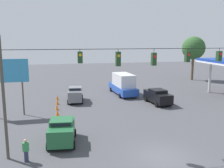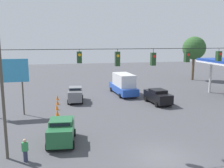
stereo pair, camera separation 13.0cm
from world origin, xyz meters
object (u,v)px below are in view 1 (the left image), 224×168
(traffic_cone_fifth, at_px, (57,102))
(tree_horizon_left, at_px, (194,48))
(traffic_cone_fourth, at_px, (57,107))
(overhead_signal_span, at_px, (152,77))
(sedan_green_parked_shoulder, at_px, (62,131))
(traffic_cone_farthest, at_px, (57,97))
(traffic_cone_second, at_px, (56,120))
(pedestrian, at_px, (26,151))
(roadside_billboard, at_px, (5,74))
(sedan_grey_withflow_far, at_px, (75,94))
(sedan_black_oncoming_far, at_px, (158,96))
(box_truck_blue_oncoming_deep, at_px, (123,84))
(traffic_cone_nearest, at_px, (56,128))
(traffic_cone_third, at_px, (57,113))

(traffic_cone_fifth, height_order, tree_horizon_left, tree_horizon_left)
(traffic_cone_fourth, bearing_deg, overhead_signal_span, 121.19)
(sedan_green_parked_shoulder, distance_m, traffic_cone_farthest, 14.71)
(sedan_green_parked_shoulder, xyz_separation_m, traffic_cone_second, (0.50, -5.00, -0.68))
(traffic_cone_fourth, bearing_deg, pedestrian, 80.75)
(sedan_green_parked_shoulder, relative_size, roadside_billboard, 0.66)
(sedan_grey_withflow_far, bearing_deg, roadside_billboard, 31.35)
(sedan_black_oncoming_far, relative_size, box_truck_blue_oncoming_deep, 0.64)
(sedan_grey_withflow_far, bearing_deg, sedan_green_parked_shoulder, 81.41)
(sedan_grey_withflow_far, bearing_deg, box_truck_blue_oncoming_deep, -157.20)
(overhead_signal_span, height_order, traffic_cone_fifth, overhead_signal_span)
(box_truck_blue_oncoming_deep, xyz_separation_m, traffic_cone_second, (9.75, 11.18, -1.19))
(tree_horizon_left, bearing_deg, sedan_black_oncoming_far, 49.06)
(traffic_cone_nearest, relative_size, traffic_cone_fourth, 1.00)
(tree_horizon_left, bearing_deg, pedestrian, 45.19)
(sedan_green_parked_shoulder, xyz_separation_m, box_truck_blue_oncoming_deep, (-9.26, -16.18, 0.50))
(box_truck_blue_oncoming_deep, bearing_deg, roadside_billboard, 27.31)
(overhead_signal_span, distance_m, traffic_cone_fifth, 16.46)
(sedan_green_parked_shoulder, distance_m, traffic_cone_fourth, 9.73)
(traffic_cone_second, height_order, roadside_billboard, roadside_billboard)
(traffic_cone_second, bearing_deg, traffic_cone_third, -93.58)
(overhead_signal_span, relative_size, box_truck_blue_oncoming_deep, 2.86)
(sedan_black_oncoming_far, bearing_deg, roadside_billboard, 4.53)
(sedan_grey_withflow_far, bearing_deg, traffic_cone_fifth, 23.23)
(sedan_grey_withflow_far, distance_m, traffic_cone_fourth, 4.23)
(traffic_cone_fourth, xyz_separation_m, traffic_cone_fifth, (-0.07, -2.44, 0.00))
(traffic_cone_fifth, bearing_deg, roadside_billboard, 34.56)
(traffic_cone_second, height_order, traffic_cone_fifth, same)
(sedan_green_parked_shoulder, bearing_deg, box_truck_blue_oncoming_deep, -119.77)
(traffic_cone_second, height_order, tree_horizon_left, tree_horizon_left)
(traffic_cone_nearest, height_order, pedestrian, pedestrian)
(sedan_black_oncoming_far, xyz_separation_m, tree_horizon_left, (-14.26, -16.44, 5.38))
(box_truck_blue_oncoming_deep, distance_m, traffic_cone_fourth, 11.69)
(pedestrian, height_order, tree_horizon_left, tree_horizon_left)
(sedan_black_oncoming_far, relative_size, traffic_cone_farthest, 7.02)
(traffic_cone_third, distance_m, pedestrian, 10.23)
(overhead_signal_span, bearing_deg, traffic_cone_fourth, -58.81)
(pedestrian, bearing_deg, sedan_grey_withflow_far, -105.57)
(tree_horizon_left, bearing_deg, traffic_cone_nearest, 41.40)
(traffic_cone_second, xyz_separation_m, traffic_cone_farthest, (-0.15, -9.69, 0.00))
(tree_horizon_left, bearing_deg, overhead_signal_span, 55.06)
(traffic_cone_fourth, distance_m, traffic_cone_farthest, 4.99)
(sedan_black_oncoming_far, xyz_separation_m, sedan_grey_withflow_far, (10.16, -3.19, 0.07))
(traffic_cone_farthest, bearing_deg, pedestrian, 83.22)
(roadside_billboard, bearing_deg, overhead_signal_span, 139.37)
(overhead_signal_span, bearing_deg, traffic_cone_farthest, -67.20)
(overhead_signal_span, xyz_separation_m, roadside_billboard, (12.18, -10.46, -0.85))
(traffic_cone_fifth, bearing_deg, box_truck_blue_oncoming_deep, -157.09)
(traffic_cone_farthest, xyz_separation_m, tree_horizon_left, (-26.75, -11.69, 6.01))
(sedan_green_parked_shoulder, distance_m, traffic_cone_second, 5.07)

